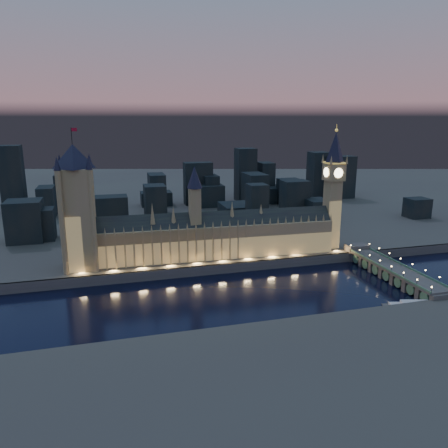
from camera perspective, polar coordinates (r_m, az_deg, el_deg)
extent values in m
plane|color=black|center=(322.83, 1.74, -8.89)|extent=(2000.00, 2000.00, 0.00)
cube|color=#413738|center=(818.23, -9.00, 5.20)|extent=(2000.00, 960.00, 8.00)
cube|color=#474046|center=(358.11, -0.18, -5.86)|extent=(2000.00, 2.50, 8.00)
cube|color=#918452|center=(372.40, -0.73, -2.17)|extent=(200.61, 27.42, 28.00)
cube|color=tan|center=(364.34, -0.32, -3.36)|extent=(200.00, 0.50, 18.00)
cube|color=black|center=(368.07, -0.74, 0.37)|extent=(200.47, 23.69, 16.26)
cube|color=#918452|center=(360.87, -3.82, 2.18)|extent=(9.00, 9.00, 32.00)
cone|color=#1B1A30|center=(356.66, -3.89, 6.12)|extent=(13.00, 13.00, 18.00)
cube|color=#918452|center=(351.41, -16.30, -3.73)|extent=(1.20, 1.20, 28.00)
cone|color=#918452|center=(347.40, -16.49, -1.03)|extent=(2.00, 2.00, 6.00)
cube|color=#918452|center=(351.28, -15.13, -3.66)|extent=(1.20, 1.20, 28.00)
cone|color=#918452|center=(347.27, -15.31, -0.95)|extent=(2.00, 2.00, 6.00)
cube|color=#918452|center=(351.29, -13.97, -3.59)|extent=(1.20, 1.20, 28.00)
cone|color=#918452|center=(347.28, -14.13, -0.88)|extent=(2.00, 2.00, 6.00)
cube|color=#918452|center=(351.44, -12.80, -3.51)|extent=(1.20, 1.20, 28.00)
cone|color=#918452|center=(347.43, -12.96, -0.80)|extent=(2.00, 2.00, 6.00)
cube|color=#918452|center=(351.75, -11.64, -3.43)|extent=(1.20, 1.20, 28.00)
cone|color=#918452|center=(347.74, -11.78, -0.73)|extent=(2.00, 2.00, 6.00)
cube|color=#918452|center=(352.19, -10.48, -3.36)|extent=(1.20, 1.20, 28.00)
cone|color=#918452|center=(348.19, -10.61, -0.65)|extent=(2.00, 2.00, 6.00)
cube|color=#918452|center=(352.78, -9.33, -3.28)|extent=(1.20, 1.20, 28.00)
cone|color=#918452|center=(348.78, -9.44, -0.58)|extent=(2.00, 2.00, 6.00)
cube|color=#918452|center=(353.51, -8.17, -3.20)|extent=(1.20, 1.20, 28.00)
cone|color=#918452|center=(349.53, -8.28, -0.50)|extent=(2.00, 2.00, 6.00)
cube|color=#918452|center=(354.39, -7.03, -3.12)|extent=(1.20, 1.20, 28.00)
cone|color=#918452|center=(350.41, -7.12, -0.43)|extent=(2.00, 2.00, 6.00)
cube|color=#918452|center=(355.41, -5.89, -3.03)|extent=(1.20, 1.20, 28.00)
cone|color=#918452|center=(351.44, -5.97, -0.35)|extent=(2.00, 2.00, 6.00)
cube|color=#918452|center=(356.56, -4.75, -2.95)|extent=(1.20, 1.20, 28.00)
cone|color=#918452|center=(352.61, -4.83, -0.28)|extent=(2.00, 2.00, 6.00)
cube|color=#918452|center=(357.86, -3.63, -2.87)|extent=(1.20, 1.20, 28.00)
cone|color=#918452|center=(353.92, -3.69, -0.20)|extent=(2.00, 2.00, 6.00)
cube|color=#918452|center=(359.29, -2.51, -2.79)|extent=(1.20, 1.20, 28.00)
cone|color=#918452|center=(355.37, -2.56, -0.13)|extent=(2.00, 2.00, 6.00)
cube|color=#918452|center=(360.86, -1.41, -2.70)|extent=(1.20, 1.20, 28.00)
cone|color=#918452|center=(356.95, -1.45, -0.06)|extent=(2.00, 2.00, 6.00)
cube|color=#918452|center=(362.56, -0.31, -2.62)|extent=(1.20, 1.20, 28.00)
cone|color=#918452|center=(358.68, -0.34, 0.01)|extent=(2.00, 2.00, 6.00)
cube|color=#918452|center=(364.40, 0.78, -2.53)|extent=(1.20, 1.20, 28.00)
cone|color=#918452|center=(360.53, 0.76, 0.09)|extent=(2.00, 2.00, 6.00)
cube|color=#918452|center=(366.36, 1.85, -2.45)|extent=(1.20, 1.20, 28.00)
cone|color=#918452|center=(362.52, 1.84, 0.16)|extent=(2.00, 2.00, 6.00)
cube|color=#918452|center=(368.46, 2.91, -2.36)|extent=(1.20, 1.20, 28.00)
cone|color=#918452|center=(364.63, 2.92, 0.23)|extent=(2.00, 2.00, 6.00)
cube|color=#918452|center=(370.67, 3.96, -2.28)|extent=(1.20, 1.20, 28.00)
cone|color=#918452|center=(366.87, 3.98, 0.30)|extent=(2.00, 2.00, 6.00)
cube|color=#918452|center=(373.02, 5.00, -2.20)|extent=(1.20, 1.20, 28.00)
cone|color=#918452|center=(369.24, 5.02, 0.36)|extent=(2.00, 2.00, 6.00)
cube|color=#918452|center=(375.48, 6.03, -2.11)|extent=(1.20, 1.20, 28.00)
cone|color=#918452|center=(371.73, 6.06, 0.43)|extent=(2.00, 2.00, 6.00)
cube|color=#918452|center=(378.06, 7.04, -2.03)|extent=(1.20, 1.20, 28.00)
cone|color=#918452|center=(374.34, 7.08, 0.50)|extent=(2.00, 2.00, 6.00)
cube|color=#918452|center=(380.76, 8.03, -1.95)|extent=(1.20, 1.20, 28.00)
cone|color=#918452|center=(377.06, 8.08, 0.56)|extent=(2.00, 2.00, 6.00)
cube|color=#918452|center=(383.58, 9.01, -1.87)|extent=(1.20, 1.20, 28.00)
cone|color=#918452|center=(379.90, 9.07, 0.63)|extent=(2.00, 2.00, 6.00)
cube|color=#918452|center=(386.50, 9.98, -1.79)|extent=(1.20, 1.20, 28.00)
cone|color=#918452|center=(382.86, 10.05, 0.69)|extent=(2.00, 2.00, 6.00)
cube|color=#918452|center=(389.53, 10.93, -1.71)|extent=(1.20, 1.20, 28.00)
cone|color=#918452|center=(385.92, 11.01, 0.75)|extent=(2.00, 2.00, 6.00)
cube|color=#918452|center=(392.67, 11.87, -1.63)|extent=(1.20, 1.20, 28.00)
cone|color=#918452|center=(389.09, 11.95, 0.81)|extent=(2.00, 2.00, 6.00)
cube|color=#918452|center=(395.92, 12.79, -1.55)|extent=(1.20, 1.20, 28.00)
cone|color=#918452|center=(392.36, 12.88, 0.87)|extent=(2.00, 2.00, 6.00)
cube|color=#918452|center=(399.26, 13.70, -1.47)|extent=(1.20, 1.20, 28.00)
cone|color=#918452|center=(395.74, 13.79, 0.93)|extent=(2.00, 2.00, 6.00)
cone|color=#918452|center=(356.38, -9.34, 1.39)|extent=(4.40, 4.40, 18.00)
cone|color=#918452|center=(358.87, -6.63, 1.24)|extent=(4.40, 4.40, 14.00)
cone|color=#918452|center=(369.21, 1.06, 1.85)|extent=(4.40, 4.40, 16.00)
cone|color=#918452|center=(377.62, 4.85, 1.76)|extent=(4.40, 4.40, 12.00)
cube|color=#918452|center=(355.70, -18.49, 0.57)|extent=(24.90, 24.90, 78.98)
cube|color=tan|center=(349.14, -18.35, -2.63)|extent=(22.00, 0.50, 44.00)
cone|color=#1B1A30|center=(348.39, -19.10, 8.36)|extent=(31.68, 31.68, 18.00)
cylinder|color=black|center=(347.47, -19.30, 10.82)|extent=(0.50, 0.50, 12.00)
cube|color=#B50D29|center=(347.18, -18.99, 11.58)|extent=(4.00, 0.15, 2.50)
cylinder|color=#918452|center=(345.87, -20.39, 0.05)|extent=(4.40, 4.40, 78.98)
cone|color=#1B1A30|center=(338.71, -21.02, 7.38)|extent=(5.20, 5.20, 10.00)
cylinder|color=#918452|center=(367.25, -20.12, 0.84)|extent=(4.40, 4.40, 78.98)
cone|color=#1B1A30|center=(360.52, -20.70, 7.75)|extent=(5.20, 5.20, 10.00)
cylinder|color=#918452|center=(344.46, -16.75, 0.29)|extent=(4.40, 4.40, 78.98)
cone|color=#1B1A30|center=(337.27, -17.28, 7.65)|extent=(5.20, 5.20, 10.00)
cylinder|color=#918452|center=(365.92, -16.69, 1.07)|extent=(4.40, 4.40, 78.98)
cone|color=#1B1A30|center=(359.16, -17.18, 8.00)|extent=(5.20, 5.20, 10.00)
cube|color=#918452|center=(407.17, 13.86, 1.25)|extent=(12.93, 12.93, 61.59)
cube|color=tan|center=(403.89, 14.21, -0.15)|extent=(12.00, 0.50, 44.00)
cube|color=#918452|center=(400.83, 14.18, 6.61)|extent=(15.00, 15.00, 15.11)
cube|color=#F2C64C|center=(399.94, 14.24, 7.77)|extent=(15.75, 15.75, 1.20)
cone|color=#1B1A30|center=(398.83, 14.36, 9.71)|extent=(18.00, 18.00, 26.00)
sphere|color=#F2C64C|center=(398.15, 14.49, 11.79)|extent=(2.80, 2.80, 2.80)
cylinder|color=#F2C64C|center=(398.08, 14.51, 12.15)|extent=(0.40, 0.40, 5.00)
cylinder|color=#FFF2BF|center=(394.15, 14.73, 6.46)|extent=(8.40, 0.50, 8.40)
cylinder|color=#FFF2BF|center=(407.55, 13.64, 6.75)|extent=(8.40, 0.50, 8.40)
cylinder|color=#FFF2BF|center=(397.10, 13.19, 6.60)|extent=(0.50, 8.40, 8.40)
cylinder|color=#FFF2BF|center=(404.67, 15.14, 6.62)|extent=(0.50, 8.40, 8.40)
cone|color=#918452|center=(389.45, 13.84, 8.14)|extent=(2.60, 2.60, 8.00)
cone|color=#918452|center=(402.58, 12.81, 8.37)|extent=(2.60, 2.60, 8.00)
cone|color=#918452|center=(396.92, 15.76, 8.12)|extent=(2.60, 2.60, 8.00)
cone|color=#918452|center=(409.81, 14.68, 8.36)|extent=(2.60, 2.60, 8.00)
cube|color=#474046|center=(366.38, 21.49, -5.49)|extent=(19.40, 100.00, 1.60)
cube|color=#445C51|center=(360.60, 20.31, -5.46)|extent=(0.80, 100.00, 1.60)
cube|color=#445C51|center=(371.45, 22.67, -5.11)|extent=(0.80, 100.00, 1.60)
cube|color=#474046|center=(409.42, 16.94, -3.23)|extent=(19.40, 12.00, 9.50)
cube|color=#474046|center=(332.42, 26.55, -8.93)|extent=(17.46, 4.00, 9.50)
cylinder|color=black|center=(323.54, 25.47, -7.83)|extent=(0.30, 0.30, 4.40)
sphere|color=#FFD88C|center=(322.75, 25.51, -7.45)|extent=(1.00, 1.00, 1.00)
cube|color=#474046|center=(342.23, 24.97, -8.12)|extent=(17.46, 4.00, 9.50)
cylinder|color=black|center=(333.61, 23.88, -7.02)|extent=(0.30, 0.30, 4.40)
sphere|color=#FFD88C|center=(332.84, 23.92, -6.65)|extent=(1.00, 1.00, 1.00)
cylinder|color=black|center=(345.31, 26.30, -6.59)|extent=(0.30, 0.30, 4.40)
sphere|color=#FFD88C|center=(344.57, 26.34, -6.23)|extent=(1.00, 1.00, 1.00)
cube|color=#474046|center=(352.34, 23.48, -7.34)|extent=(17.46, 4.00, 9.50)
cylinder|color=black|center=(343.98, 22.40, -6.26)|extent=(0.30, 0.30, 4.40)
sphere|color=#FFD88C|center=(343.23, 22.43, -5.90)|extent=(1.00, 1.00, 1.00)
cylinder|color=black|center=(355.33, 24.79, -5.87)|extent=(0.30, 0.30, 4.40)
sphere|color=#FFD88C|center=(354.62, 24.83, -5.52)|extent=(1.00, 1.00, 1.00)
cube|color=#474046|center=(362.74, 22.08, -6.60)|extent=(17.46, 4.00, 9.50)
cylinder|color=black|center=(354.62, 21.00, -5.53)|extent=(0.30, 0.30, 4.40)
sphere|color=#FFD88C|center=(353.90, 21.04, -5.18)|extent=(1.00, 1.00, 1.00)
cylinder|color=black|center=(365.65, 23.37, -5.18)|extent=(0.30, 0.30, 4.40)
sphere|color=#FFD88C|center=(364.95, 23.40, -4.84)|extent=(1.00, 1.00, 1.00)
cube|color=#474046|center=(373.39, 20.77, -5.90)|extent=(17.46, 4.00, 9.50)
cylinder|color=black|center=(365.51, 19.70, -4.85)|extent=(0.30, 0.30, 4.40)
sphere|color=#FFD88C|center=(364.81, 19.72, -4.51)|extent=(1.00, 1.00, 1.00)
cylinder|color=black|center=(376.22, 22.03, -4.53)|extent=(0.30, 0.30, 4.40)
sphere|color=#FFD88C|center=(375.54, 22.06, -4.20)|extent=(1.00, 1.00, 1.00)
cube|color=#474046|center=(384.28, 19.53, -5.24)|extent=(17.46, 4.00, 9.50)
cylinder|color=black|center=(376.62, 18.47, -4.20)|extent=(0.30, 0.30, 4.40)
sphere|color=#FFD88C|center=(375.95, 18.49, -3.87)|extent=(1.00, 1.00, 1.00)
cylinder|color=black|center=(387.03, 20.77, -3.91)|extent=(0.30, 0.30, 4.40)
sphere|color=#FFD88C|center=(386.37, 20.80, -3.59)|extent=(1.00, 1.00, 1.00)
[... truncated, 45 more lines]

